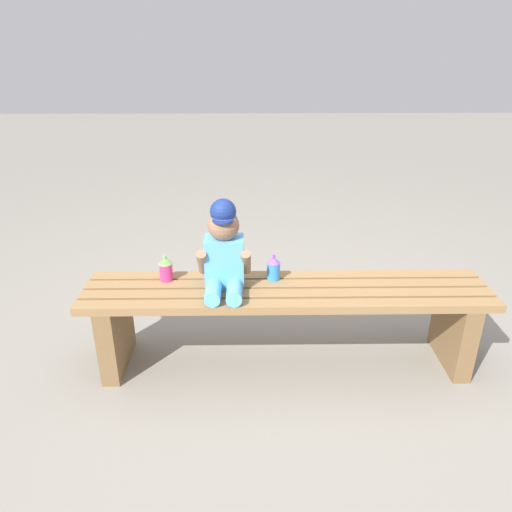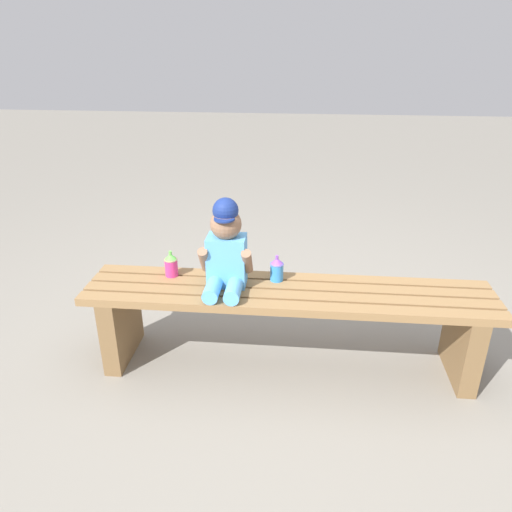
% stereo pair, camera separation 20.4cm
% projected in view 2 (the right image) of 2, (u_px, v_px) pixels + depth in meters
% --- Properties ---
extents(ground_plane, '(16.00, 16.00, 0.00)m').
position_uv_depth(ground_plane, '(286.00, 364.00, 2.31)').
color(ground_plane, gray).
extents(park_bench, '(1.81, 0.34, 0.40)m').
position_uv_depth(park_bench, '(287.00, 313.00, 2.20)').
color(park_bench, olive).
rests_on(park_bench, ground_plane).
extents(child_figure, '(0.23, 0.27, 0.40)m').
position_uv_depth(child_figure, '(226.00, 249.00, 2.11)').
color(child_figure, '#59A5E5').
rests_on(child_figure, park_bench).
extents(sippy_cup_left, '(0.06, 0.06, 0.12)m').
position_uv_depth(sippy_cup_left, '(171.00, 264.00, 2.25)').
color(sippy_cup_left, '#E5337F').
rests_on(sippy_cup_left, park_bench).
extents(sippy_cup_right, '(0.06, 0.06, 0.12)m').
position_uv_depth(sippy_cup_right, '(277.00, 269.00, 2.21)').
color(sippy_cup_right, '#338CE5').
rests_on(sippy_cup_right, park_bench).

